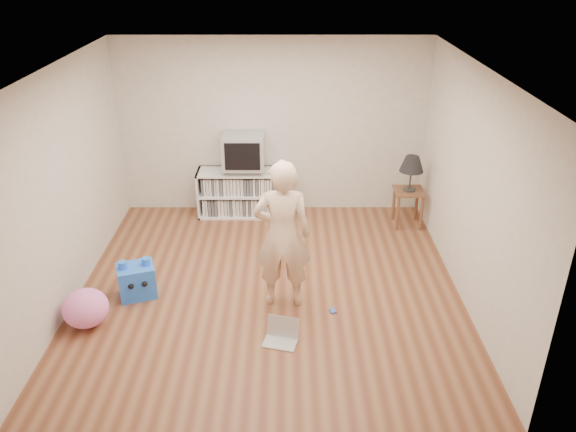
# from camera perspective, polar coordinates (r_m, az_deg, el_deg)

# --- Properties ---
(ground) EXTENTS (4.50, 4.50, 0.00)m
(ground) POSITION_cam_1_polar(r_m,az_deg,el_deg) (6.82, -1.91, -7.19)
(ground) COLOR brown
(ground) RESTS_ON ground
(walls) EXTENTS (4.52, 4.52, 2.60)m
(walls) POSITION_cam_1_polar(r_m,az_deg,el_deg) (6.21, -2.08, 2.89)
(walls) COLOR beige
(walls) RESTS_ON ground
(ceiling) EXTENTS (4.50, 4.50, 0.01)m
(ceiling) POSITION_cam_1_polar(r_m,az_deg,el_deg) (5.82, -2.29, 14.73)
(ceiling) COLOR white
(ceiling) RESTS_ON walls
(media_unit) EXTENTS (1.40, 0.45, 0.70)m
(media_unit) POSITION_cam_1_polar(r_m,az_deg,el_deg) (8.47, -4.37, 2.42)
(media_unit) COLOR white
(media_unit) RESTS_ON ground
(dvd_deck) EXTENTS (0.45, 0.35, 0.07)m
(dvd_deck) POSITION_cam_1_polar(r_m,az_deg,el_deg) (8.31, -4.46, 4.80)
(dvd_deck) COLOR gray
(dvd_deck) RESTS_ON media_unit
(crt_tv) EXTENTS (0.60, 0.53, 0.50)m
(crt_tv) POSITION_cam_1_polar(r_m,az_deg,el_deg) (8.21, -4.54, 6.65)
(crt_tv) COLOR #98989C
(crt_tv) RESTS_ON dvd_deck
(side_table) EXTENTS (0.42, 0.42, 0.55)m
(side_table) POSITION_cam_1_polar(r_m,az_deg,el_deg) (8.25, 12.12, 1.72)
(side_table) COLOR brown
(side_table) RESTS_ON ground
(table_lamp) EXTENTS (0.34, 0.34, 0.52)m
(table_lamp) POSITION_cam_1_polar(r_m,az_deg,el_deg) (8.06, 12.47, 5.12)
(table_lamp) COLOR #333333
(table_lamp) RESTS_ON side_table
(person) EXTENTS (0.64, 0.42, 1.74)m
(person) POSITION_cam_1_polar(r_m,az_deg,el_deg) (6.11, -0.58, -1.96)
(person) COLOR beige
(person) RESTS_ON ground
(laptop) EXTENTS (0.40, 0.35, 0.24)m
(laptop) POSITION_cam_1_polar(r_m,az_deg,el_deg) (5.97, -0.66, -11.96)
(laptop) COLOR silver
(laptop) RESTS_ON ground
(playing_cards) EXTENTS (0.09, 0.10, 0.02)m
(playing_cards) POSITION_cam_1_polar(r_m,az_deg,el_deg) (6.42, 4.55, -9.58)
(playing_cards) COLOR #415CAE
(playing_cards) RESTS_ON ground
(plush_blue) EXTENTS (0.50, 0.44, 0.48)m
(plush_blue) POSITION_cam_1_polar(r_m,az_deg,el_deg) (6.80, -15.10, -6.33)
(plush_blue) COLOR blue
(plush_blue) RESTS_ON ground
(plush_pink) EXTENTS (0.56, 0.56, 0.42)m
(plush_pink) POSITION_cam_1_polar(r_m,az_deg,el_deg) (6.47, -19.87, -8.80)
(plush_pink) COLOR pink
(plush_pink) RESTS_ON ground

